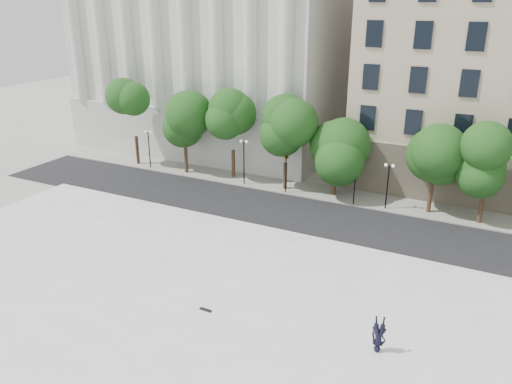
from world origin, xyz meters
TOP-DOWN VIEW (x-y plane):
  - ground at (0.00, 0.00)m, footprint 160.00×160.00m
  - plaza at (0.00, 3.00)m, footprint 44.00×22.00m
  - street at (0.00, 18.00)m, footprint 60.00×8.00m
  - far_sidewalk at (0.00, 24.00)m, footprint 60.00×4.00m
  - building_west at (-17.00, 38.57)m, footprint 31.50×27.65m
  - traffic_light_west at (-2.28, 22.30)m, footprint 0.51×1.60m
  - traffic_light_east at (4.25, 22.30)m, footprint 0.76×1.64m
  - person_lying at (11.06, 3.11)m, footprint 1.08×2.11m
  - skateboard at (1.46, 2.25)m, footprint 0.74×0.20m
  - street_trees at (0.49, 23.55)m, footprint 45.33×5.30m
  - lamp_posts at (-0.19, 22.60)m, footprint 36.99×0.28m

SIDE VIEW (x-z plane):
  - ground at x=0.00m, z-range 0.00..0.00m
  - street at x=0.00m, z-range 0.00..0.02m
  - far_sidewalk at x=0.00m, z-range 0.00..0.12m
  - plaza at x=0.00m, z-range 0.00..0.45m
  - skateboard at x=1.46m, z-range 0.45..0.53m
  - person_lying at x=11.06m, z-range 0.45..1.00m
  - lamp_posts at x=-0.19m, z-range 0.67..5.21m
  - traffic_light_west at x=-2.28m, z-range 1.55..5.68m
  - traffic_light_east at x=4.25m, z-range 1.56..5.71m
  - street_trees at x=0.49m, z-range 1.34..9.17m
  - building_west at x=-17.00m, z-range 0.09..25.69m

